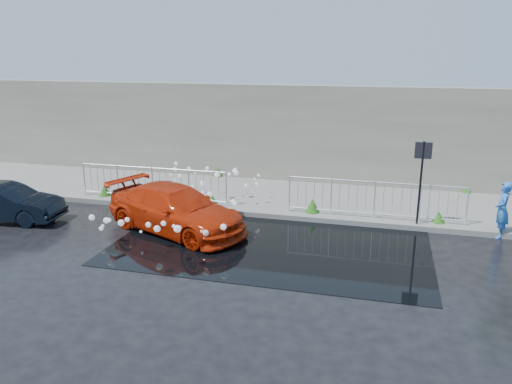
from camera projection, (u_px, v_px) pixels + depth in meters
ground at (243, 256)px, 12.21m from camera, size 90.00×90.00×0.00m
pavement at (284, 197)px, 16.84m from camera, size 30.00×4.00×0.15m
curb at (270, 215)px, 14.98m from camera, size 30.00×0.25×0.16m
retaining_wall at (297, 133)px, 18.38m from camera, size 30.00×0.60×3.50m
puddle at (272, 243)px, 13.02m from camera, size 8.00×5.00×0.01m
sign_post at (422, 169)px, 13.59m from camera, size 0.45×0.06×2.50m
railing_left at (153, 183)px, 16.10m from camera, size 5.05×0.05×1.10m
railing_right at (375, 198)px, 14.39m from camera, size 5.05×0.05×1.10m
weeds at (267, 194)px, 16.32m from camera, size 12.17×3.93×0.43m
water_spray at (192, 200)px, 14.39m from camera, size 3.67×5.76×1.06m
red_car at (176, 209)px, 13.76m from camera, size 4.67×3.27×1.25m
dark_car at (6, 203)px, 14.62m from camera, size 3.39×1.47×1.08m
person at (502, 210)px, 13.24m from camera, size 0.44×0.61×1.54m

